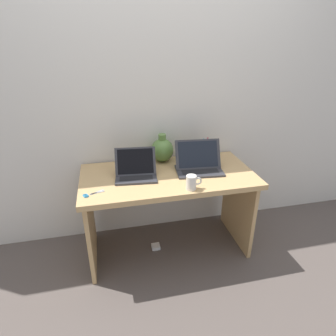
# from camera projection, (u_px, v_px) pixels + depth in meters

# --- Properties ---
(ground_plane) EXTENTS (6.00, 6.00, 0.00)m
(ground_plane) POSITION_uv_depth(u_px,v_px,m) (168.00, 247.00, 2.47)
(ground_plane) COLOR #564C47
(back_wall) EXTENTS (4.40, 0.04, 2.40)m
(back_wall) POSITION_uv_depth(u_px,v_px,m) (158.00, 99.00, 2.30)
(back_wall) COLOR silver
(back_wall) RESTS_ON ground
(desk) EXTENTS (1.32, 0.66, 0.70)m
(desk) POSITION_uv_depth(u_px,v_px,m) (168.00, 192.00, 2.24)
(desk) COLOR tan
(desk) RESTS_ON ground
(laptop_left) EXTENTS (0.32, 0.25, 0.20)m
(laptop_left) POSITION_uv_depth(u_px,v_px,m) (136.00, 170.00, 2.12)
(laptop_left) COLOR #333338
(laptop_left) RESTS_ON desk
(laptop_right) EXTENTS (0.37, 0.27, 0.23)m
(laptop_right) POSITION_uv_depth(u_px,v_px,m) (199.00, 163.00, 2.22)
(laptop_right) COLOR #333338
(laptop_right) RESTS_ON desk
(green_vase) EXTENTS (0.19, 0.19, 0.23)m
(green_vase) POSITION_uv_depth(u_px,v_px,m) (162.00, 150.00, 2.36)
(green_vase) COLOR #5B843D
(green_vase) RESTS_ON desk
(coffee_mug) EXTENTS (0.11, 0.07, 0.10)m
(coffee_mug) POSITION_uv_depth(u_px,v_px,m) (192.00, 182.00, 1.94)
(coffee_mug) COLOR white
(coffee_mug) RESTS_ON desk
(pen_cup) EXTENTS (0.07, 0.07, 0.19)m
(pen_cup) POSITION_uv_depth(u_px,v_px,m) (205.00, 152.00, 2.43)
(pen_cup) COLOR black
(pen_cup) RESTS_ON desk
(scissors) EXTENTS (0.14, 0.09, 0.01)m
(scissors) POSITION_uv_depth(u_px,v_px,m) (90.00, 195.00, 1.89)
(scissors) COLOR #B7B7BC
(scissors) RESTS_ON desk
(power_brick) EXTENTS (0.07, 0.07, 0.03)m
(power_brick) POSITION_uv_depth(u_px,v_px,m) (156.00, 247.00, 2.45)
(power_brick) COLOR white
(power_brick) RESTS_ON ground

